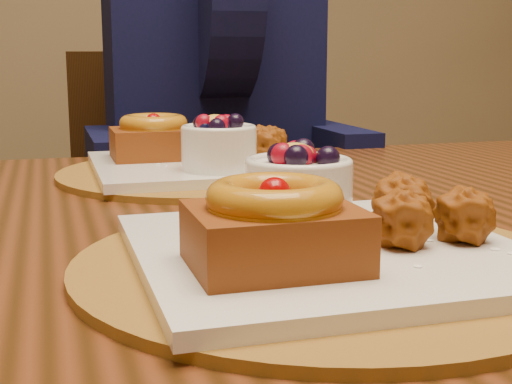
# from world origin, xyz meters

# --- Properties ---
(dining_table) EXTENTS (1.60, 0.90, 0.76)m
(dining_table) POSITION_xyz_m (-0.08, 0.05, 0.68)
(dining_table) COLOR #321A09
(dining_table) RESTS_ON ground
(place_setting_near) EXTENTS (0.38, 0.38, 0.09)m
(place_setting_near) POSITION_xyz_m (-0.08, -0.17, 0.78)
(place_setting_near) COLOR brown
(place_setting_near) RESTS_ON dining_table
(place_setting_far) EXTENTS (0.38, 0.38, 0.09)m
(place_setting_far) POSITION_xyz_m (-0.08, 0.26, 0.78)
(place_setting_far) COLOR brown
(place_setting_far) RESTS_ON dining_table
(chair_far) EXTENTS (0.59, 0.59, 0.92)m
(chair_far) POSITION_xyz_m (-0.07, 0.83, 0.51)
(chair_far) COLOR black
(chair_far) RESTS_ON ground
(diner) EXTENTS (0.49, 0.48, 0.81)m
(diner) POSITION_xyz_m (0.04, 0.73, 0.86)
(diner) COLOR black
(diner) RESTS_ON ground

